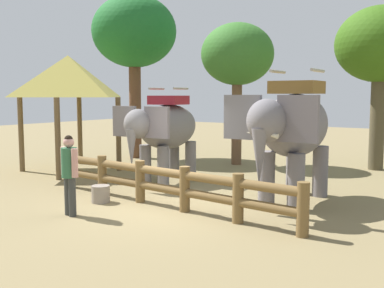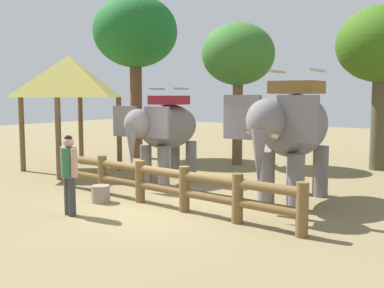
# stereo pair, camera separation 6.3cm
# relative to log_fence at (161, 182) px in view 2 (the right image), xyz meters

# --- Properties ---
(ground_plane) EXTENTS (60.00, 60.00, 0.00)m
(ground_plane) POSITION_rel_log_fence_xyz_m (0.00, -0.15, -0.60)
(ground_plane) COLOR olive
(log_fence) EXTENTS (7.55, 0.96, 1.05)m
(log_fence) POSITION_rel_log_fence_xyz_m (0.00, 0.00, 0.00)
(log_fence) COLOR brown
(log_fence) RESTS_ON ground
(elephant_near_left) EXTENTS (1.93, 3.39, 2.91)m
(elephant_near_left) POSITION_rel_log_fence_xyz_m (-1.92, 2.64, 1.03)
(elephant_near_left) COLOR slate
(elephant_near_left) RESTS_ON ground
(elephant_center) EXTENTS (2.19, 3.83, 3.30)m
(elephant_center) POSITION_rel_log_fence_xyz_m (2.42, 2.10, 1.25)
(elephant_center) COLOR slate
(elephant_center) RESTS_ON ground
(tourist_woman_in_black) EXTENTS (0.62, 0.42, 1.80)m
(tourist_woman_in_black) POSITION_rel_log_fence_xyz_m (-1.18, -1.78, 0.44)
(tourist_woman_in_black) COLOR #353735
(tourist_woman_in_black) RESTS_ON ground
(thatched_shelter) EXTENTS (3.69, 3.69, 4.04)m
(thatched_shelter) POSITION_rel_log_fence_xyz_m (-5.87, 2.32, 2.67)
(thatched_shelter) COLOR brown
(thatched_shelter) RESTS_ON ground
(tree_far_left) EXTENTS (3.14, 3.14, 5.79)m
(tree_far_left) POSITION_rel_log_fence_xyz_m (2.98, 8.71, 3.76)
(tree_far_left) COLOR brown
(tree_far_left) RESTS_ON ground
(tree_back_center) EXTENTS (2.76, 2.76, 5.39)m
(tree_back_center) POSITION_rel_log_fence_xyz_m (-1.78, 6.98, 3.54)
(tree_back_center) COLOR brown
(tree_back_center) RESTS_ON ground
(tree_deep_back) EXTENTS (3.53, 3.53, 6.83)m
(tree_deep_back) POSITION_rel_log_fence_xyz_m (-6.28, 6.26, 4.64)
(tree_deep_back) COLOR brown
(tree_deep_back) RESTS_ON ground
(feed_bucket) EXTENTS (0.46, 0.46, 0.43)m
(feed_bucket) POSITION_rel_log_fence_xyz_m (-1.53, -0.51, -0.39)
(feed_bucket) COLOR gray
(feed_bucket) RESTS_ON ground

